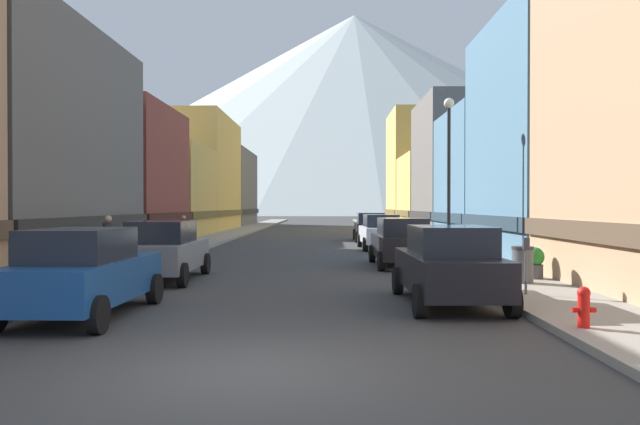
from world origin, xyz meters
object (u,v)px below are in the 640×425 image
car_left_1 (164,250)px  trash_bin_right (523,264)px  fire_hydrant_near (584,306)px  car_right_2 (380,232)px  pedestrian_1 (184,232)px  streetlamp_right (449,156)px  parking_meter_near (526,257)px  car_left_0 (83,272)px  pedestrian_0 (108,243)px  car_right_3 (370,227)px  potted_plant_0 (534,262)px  car_right_0 (449,265)px  car_right_1 (402,242)px

car_left_1 → trash_bin_right: size_ratio=4.51×
trash_bin_right → fire_hydrant_near: bearing=-98.4°
car_right_2 → fire_hydrant_near: (1.65, -20.88, -0.37)m
car_right_2 → fire_hydrant_near: size_ratio=6.33×
car_left_1 → pedestrian_1: (-2.45, 12.92, -0.02)m
streetlamp_right → parking_meter_near: bearing=-86.8°
car_left_0 → streetlamp_right: size_ratio=0.76×
pedestrian_0 → car_right_3: bearing=61.0°
potted_plant_0 → pedestrian_0: size_ratio=0.51×
car_left_1 → car_right_2: bearing=60.1°
car_right_0 → car_right_1: 8.68m
parking_meter_near → streetlamp_right: streetlamp_right is taller
car_right_0 → pedestrian_1: 20.05m
car_right_3 → streetlamp_right: size_ratio=0.75×
potted_plant_0 → car_right_0: bearing=-130.1°
potted_plant_0 → parking_meter_near: bearing=-111.9°
car_left_1 → fire_hydrant_near: (9.25, -7.68, -0.37)m
pedestrian_0 → car_right_1: bearing=11.6°
fire_hydrant_near → parking_meter_near: parking_meter_near is taller
car_left_1 → parking_meter_near: size_ratio=3.32×
parking_meter_near → trash_bin_right: parking_meter_near is taller
car_right_0 → car_right_2: bearing=90.0°
pedestrian_0 → pedestrian_1: pedestrian_0 is taller
car_right_2 → trash_bin_right: size_ratio=4.55×
pedestrian_1 → streetlamp_right: (11.60, -9.55, 3.11)m
car_right_3 → parking_meter_near: size_ratio=3.32×
fire_hydrant_near → pedestrian_0: size_ratio=0.40×
car_right_3 → fire_hydrant_near: bearing=-86.6°
car_left_1 → car_right_1: bearing=29.2°
parking_meter_near → streetlamp_right: size_ratio=0.23×
car_right_2 → parking_meter_near: car_right_2 is taller
pedestrian_1 → car_left_1: bearing=-79.3°
trash_bin_right → pedestrian_1: bearing=130.9°
pedestrian_1 → potted_plant_0: bearing=-45.6°
car_left_1 → car_right_1: same height
potted_plant_0 → pedestrian_0: 13.55m
car_right_1 → parking_meter_near: 8.23m
car_right_0 → fire_hydrant_near: 3.67m
parking_meter_near → pedestrian_0: bearing=153.7°
fire_hydrant_near → streetlamp_right: size_ratio=0.12×
pedestrian_0 → streetlamp_right: size_ratio=0.30×
car_left_0 → car_right_2: bearing=68.4°
car_right_2 → parking_meter_near: size_ratio=3.35×
trash_bin_right → pedestrian_0: bearing=163.2°
car_right_1 → trash_bin_right: bearing=-66.5°
fire_hydrant_near → parking_meter_near: 3.99m
parking_meter_near → trash_bin_right: 2.24m
car_right_3 → trash_bin_right: 22.05m
car_right_0 → pedestrian_1: car_right_0 is taller
car_right_0 → pedestrian_1: (-10.05, 17.35, -0.02)m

